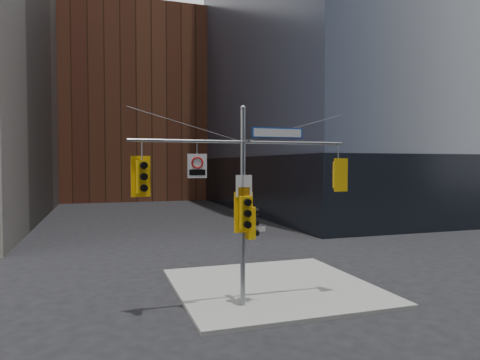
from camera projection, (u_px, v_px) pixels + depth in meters
ground at (263, 329)px, 13.50m from camera, size 160.00×160.00×0.00m
sidewalk_corner at (273, 287)px, 17.92m from camera, size 8.00×8.00×0.15m
podium_ne at (381, 182)px, 52.50m from camera, size 36.40×36.40×6.00m
brick_midrise at (131, 109)px, 68.06m from camera, size 26.00×20.00×28.00m
signal_assembly at (243, 186)px, 15.23m from camera, size 8.00×0.80×7.30m
traffic_light_west_arm at (142, 177)px, 14.14m from camera, size 0.65×0.57×1.38m
traffic_light_east_arm at (338, 175)px, 16.42m from camera, size 0.61×0.51×1.27m
traffic_light_pole_side at (251, 223)px, 15.40m from camera, size 0.48×0.40×1.16m
traffic_light_pole_front at (245, 213)px, 15.01m from camera, size 0.69×0.55×1.45m
street_sign_blade at (278, 133)px, 15.58m from camera, size 1.99×0.06×0.39m
regulatory_sign_arm at (197, 165)px, 14.67m from camera, size 0.67×0.11×0.83m
regulatory_sign_pole at (244, 187)px, 15.12m from camera, size 0.59×0.05×0.78m
street_blade_ew at (255, 229)px, 15.44m from camera, size 0.81×0.09×0.16m
street_blade_ns at (239, 227)px, 15.72m from camera, size 0.06×0.77×0.15m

